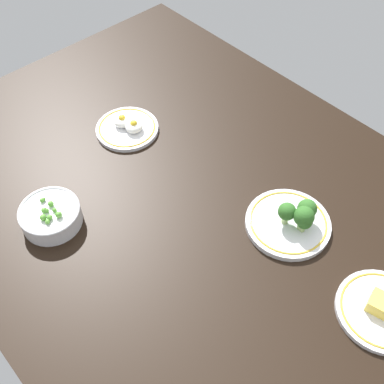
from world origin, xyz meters
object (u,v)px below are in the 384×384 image
plate_cheese (382,310)px  plate_broccoli (292,220)px  bowl_peas (51,215)px  plate_eggs (127,127)px

plate_cheese → plate_broccoli: (-26.87, 3.04, 1.34)cm
bowl_peas → plate_eggs: size_ratio=0.83×
bowl_peas → plate_cheese: bearing=29.8°
bowl_peas → plate_broccoli: (39.25, 40.93, -0.29)cm
bowl_peas → plate_eggs: 35.21cm
plate_cheese → plate_eggs: size_ratio=1.08×
bowl_peas → plate_broccoli: plate_broccoli is taller
plate_eggs → bowl_peas: bearing=-68.1°
plate_cheese → bowl_peas: bearing=-150.2°
bowl_peas → plate_cheese: 76.23cm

